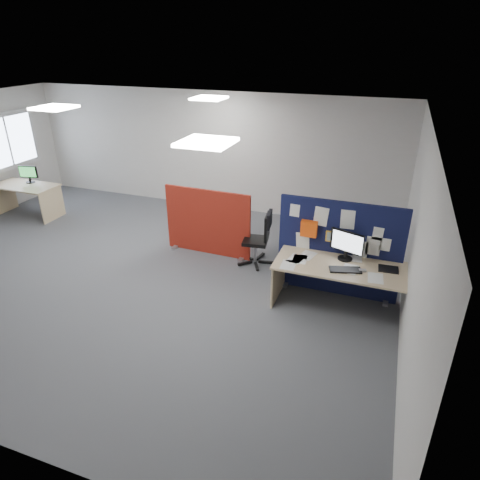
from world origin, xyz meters
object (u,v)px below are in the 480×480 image
(main_desk, at_px, (341,273))
(office_chair, at_px, (261,235))
(monitor_main, at_px, (347,244))
(red_divider, at_px, (208,223))
(second_desk, at_px, (27,192))
(monitor_second, at_px, (29,173))
(navy_divider, at_px, (338,249))

(main_desk, distance_m, office_chair, 1.76)
(monitor_main, height_order, office_chair, monitor_main)
(red_divider, height_order, second_desk, red_divider)
(main_desk, distance_m, monitor_second, 7.42)
(office_chair, bearing_deg, second_desk, 167.53)
(navy_divider, bearing_deg, second_desk, 172.29)
(red_divider, height_order, office_chair, red_divider)
(main_desk, height_order, office_chair, office_chair)
(monitor_second, distance_m, office_chair, 5.78)
(main_desk, distance_m, red_divider, 2.76)
(second_desk, bearing_deg, monitor_main, -8.99)
(navy_divider, height_order, monitor_main, navy_divider)
(monitor_second, bearing_deg, red_divider, -18.77)
(office_chair, bearing_deg, monitor_main, -32.91)
(monitor_main, relative_size, office_chair, 0.50)
(red_divider, bearing_deg, office_chair, -2.11)
(second_desk, relative_size, office_chair, 1.47)
(red_divider, bearing_deg, second_desk, 177.18)
(red_divider, distance_m, monitor_second, 4.71)
(second_desk, distance_m, monitor_second, 0.43)
(monitor_main, distance_m, second_desk, 7.38)
(red_divider, height_order, monitor_second, red_divider)
(main_desk, bearing_deg, second_desk, 169.71)
(second_desk, bearing_deg, office_chair, -4.37)
(monitor_main, height_order, second_desk, monitor_main)
(navy_divider, height_order, second_desk, navy_divider)
(navy_divider, relative_size, second_desk, 1.29)
(navy_divider, xyz_separation_m, monitor_main, (0.14, -0.19, 0.19))
(second_desk, bearing_deg, main_desk, -10.29)
(second_desk, xyz_separation_m, monitor_second, (-0.00, 0.16, 0.40))
(monitor_main, relative_size, monitor_second, 1.19)
(main_desk, xyz_separation_m, red_divider, (-2.59, 0.95, 0.06))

